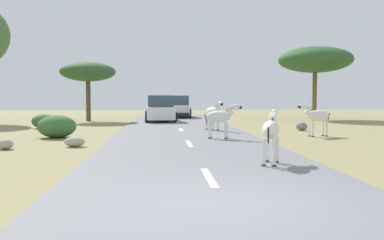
# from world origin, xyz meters

# --- Properties ---
(ground_plane) EXTENTS (90.00, 90.00, 0.00)m
(ground_plane) POSITION_xyz_m (0.00, 0.00, 0.00)
(ground_plane) COLOR #8E8456
(road) EXTENTS (6.00, 64.00, 0.05)m
(road) POSITION_xyz_m (-0.07, 0.00, 0.03)
(road) COLOR slate
(road) RESTS_ON ground_plane
(lane_markings) EXTENTS (0.16, 56.00, 0.01)m
(lane_markings) POSITION_xyz_m (-0.07, -1.00, 0.05)
(lane_markings) COLOR silver
(lane_markings) RESTS_ON road
(zebra_0) EXTENTS (0.84, 1.50, 1.49)m
(zebra_0) POSITION_xyz_m (1.51, 13.62, 0.94)
(zebra_0) COLOR silver
(zebra_0) RESTS_ON road
(zebra_1) EXTENTS (1.46, 0.73, 1.43)m
(zebra_1) POSITION_xyz_m (1.28, 9.65, 0.90)
(zebra_1) COLOR silver
(zebra_1) RESTS_ON road
(zebra_3) EXTENTS (1.55, 0.61, 1.48)m
(zebra_3) POSITION_xyz_m (5.60, 10.63, 0.88)
(zebra_3) COLOR silver
(zebra_3) RESTS_ON ground_plane
(zebra_4) EXTENTS (0.78, 1.41, 1.40)m
(zebra_4) POSITION_xyz_m (1.67, 3.59, 0.89)
(zebra_4) COLOR silver
(zebra_4) RESTS_ON road
(car_0) EXTENTS (2.23, 4.44, 1.74)m
(car_0) POSITION_xyz_m (0.34, 26.19, 0.85)
(car_0) COLOR white
(car_0) RESTS_ON road
(car_1) EXTENTS (2.13, 4.40, 1.74)m
(car_1) POSITION_xyz_m (-1.12, 21.05, 0.85)
(car_1) COLOR white
(car_1) RESTS_ON road
(tree_0) EXTENTS (5.48, 5.48, 5.42)m
(tree_0) POSITION_xyz_m (10.47, 23.46, 4.45)
(tree_0) COLOR brown
(tree_0) RESTS_ON ground_plane
(tree_2) EXTENTS (3.80, 3.80, 4.09)m
(tree_2) POSITION_xyz_m (-6.11, 22.34, 3.40)
(tree_2) COLOR brown
(tree_2) RESTS_ON ground_plane
(bush_0) EXTENTS (1.58, 1.42, 0.95)m
(bush_0) POSITION_xyz_m (-5.40, 10.94, 0.47)
(bush_0) COLOR #386633
(bush_0) RESTS_ON ground_plane
(bush_1) EXTENTS (1.27, 1.15, 0.76)m
(bush_1) POSITION_xyz_m (-7.39, 16.09, 0.38)
(bush_1) COLOR #386633
(bush_1) RESTS_ON ground_plane
(rock_0) EXTENTS (0.70, 0.50, 0.35)m
(rock_0) POSITION_xyz_m (-4.01, 7.77, 0.17)
(rock_0) COLOR #A89E8C
(rock_0) RESTS_ON ground_plane
(rock_1) EXTENTS (0.58, 0.50, 0.43)m
(rock_1) POSITION_xyz_m (6.03, 13.65, 0.21)
(rock_1) COLOR gray
(rock_1) RESTS_ON ground_plane
(rock_2) EXTENTS (0.50, 0.49, 0.34)m
(rock_2) POSITION_xyz_m (-6.12, 7.26, 0.17)
(rock_2) COLOR #A89E8C
(rock_2) RESTS_ON ground_plane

